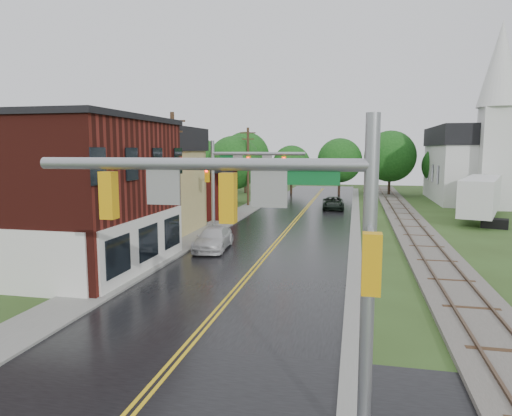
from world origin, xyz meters
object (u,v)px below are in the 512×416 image
(traffic_signal_near, at_px, (264,224))
(utility_pole_b, at_px, (174,176))
(church, at_px, (479,155))
(utility_pole_c, at_px, (248,165))
(suv_dark, at_px, (333,203))
(tree_left_e, at_px, (235,164))
(brick_building, at_px, (30,192))
(tree_left_c, at_px, (177,168))
(semi_trailer, at_px, (481,195))
(pickup_white, at_px, (213,239))
(tree_left_a, at_px, (7,169))
(tree_left_b, at_px, (104,158))
(traffic_signal_far, at_px, (239,170))

(traffic_signal_near, relative_size, utility_pole_b, 0.82)
(church, relative_size, utility_pole_b, 2.22)
(utility_pole_c, distance_m, suv_dark, 10.64)
(church, height_order, tree_left_e, church)
(brick_building, relative_size, tree_left_c, 1.87)
(brick_building, relative_size, utility_pole_c, 1.59)
(church, bearing_deg, tree_left_c, -157.76)
(tree_left_c, height_order, semi_trailer, tree_left_c)
(utility_pole_b, relative_size, utility_pole_c, 1.00)
(suv_dark, height_order, pickup_white, pickup_white)
(utility_pole_b, bearing_deg, pickup_white, -18.73)
(tree_left_c, bearing_deg, tree_left_e, 50.19)
(tree_left_c, bearing_deg, tree_left_a, -108.43)
(tree_left_c, xyz_separation_m, suv_dark, (16.83, 3.02, -3.83))
(church, xyz_separation_m, semi_trailer, (-3.25, -15.29, -3.50))
(tree_left_c, bearing_deg, tree_left_b, -116.56)
(pickup_white, bearing_deg, tree_left_a, 172.51)
(church, xyz_separation_m, traffic_signal_far, (-23.47, -26.74, -0.86))
(brick_building, relative_size, traffic_signal_far, 1.95)
(pickup_white, bearing_deg, tree_left_e, 97.61)
(church, distance_m, tree_left_e, 29.91)
(tree_left_a, distance_m, suv_dark, 31.35)
(traffic_signal_far, xyz_separation_m, tree_left_a, (-16.38, -5.10, 0.14))
(tree_left_c, height_order, suv_dark, tree_left_c)
(tree_left_c, relative_size, tree_left_e, 0.94)
(tree_left_c, xyz_separation_m, semi_trailer, (30.60, -1.45, -2.18))
(pickup_white, xyz_separation_m, semi_trailer, (20.43, 17.51, 1.62))
(tree_left_b, relative_size, tree_left_e, 1.19)
(pickup_white, bearing_deg, utility_pole_b, 157.17)
(traffic_signal_far, height_order, tree_left_e, tree_left_e)
(brick_building, distance_m, suv_dark, 32.10)
(utility_pole_c, distance_m, tree_left_e, 2.79)
(traffic_signal_far, height_order, semi_trailer, traffic_signal_far)
(brick_building, height_order, utility_pole_c, utility_pole_c)
(traffic_signal_near, distance_m, traffic_signal_far, 25.94)
(tree_left_b, bearing_deg, utility_pole_b, -41.86)
(utility_pole_c, bearing_deg, utility_pole_b, -90.00)
(tree_left_c, distance_m, suv_dark, 17.52)
(tree_left_c, relative_size, semi_trailer, 0.60)
(traffic_signal_near, xyz_separation_m, traffic_signal_far, (-6.94, 25.00, 0.01))
(church, distance_m, utility_pole_c, 28.54)
(church, relative_size, traffic_signal_near, 2.72)
(brick_building, bearing_deg, tree_left_c, 93.14)
(utility_pole_c, bearing_deg, traffic_signal_near, -76.26)
(traffic_signal_far, distance_m, utility_pole_c, 17.33)
(traffic_signal_far, bearing_deg, tree_left_b, 161.19)
(utility_pole_c, bearing_deg, traffic_signal_far, -78.91)
(brick_building, relative_size, tree_left_e, 1.75)
(tree_left_b, bearing_deg, tree_left_e, 57.26)
(church, height_order, tree_left_c, church)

